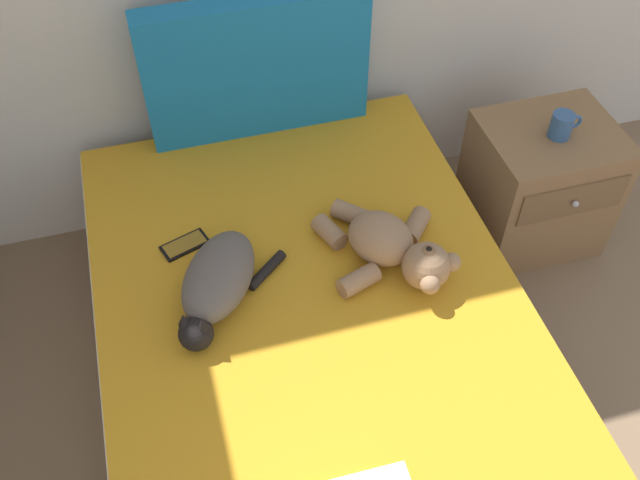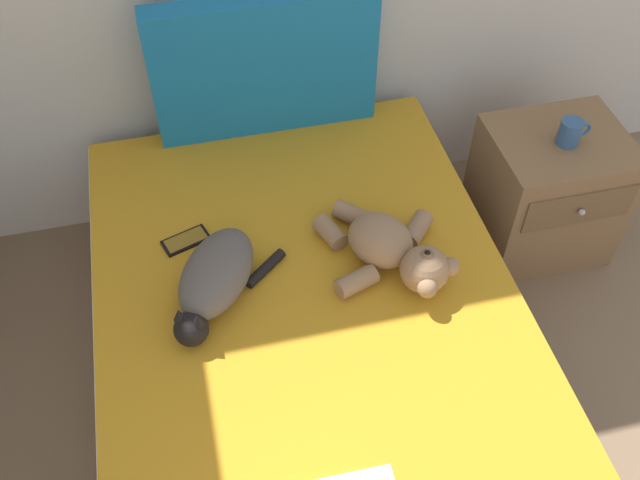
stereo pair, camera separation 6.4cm
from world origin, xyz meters
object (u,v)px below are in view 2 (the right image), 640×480
(bed, at_px, (317,372))
(mug, at_px, (571,132))
(patterned_cushion, at_px, (265,66))
(cat, at_px, (214,279))
(teddy_bear, at_px, (392,250))
(cell_phone, at_px, (186,240))
(nightstand, at_px, (546,192))

(bed, distance_m, mug, 1.22)
(patterned_cushion, relative_size, cat, 1.93)
(patterned_cushion, height_order, teddy_bear, patterned_cushion)
(cell_phone, xyz_separation_m, nightstand, (1.37, 0.14, -0.23))
(teddy_bear, xyz_separation_m, nightstand, (0.76, 0.38, -0.29))
(bed, distance_m, cat, 0.45)
(bed, xyz_separation_m, teddy_bear, (0.28, 0.18, 0.31))
(bed, relative_size, cat, 4.92)
(teddy_bear, bearing_deg, nightstand, 26.58)
(teddy_bear, bearing_deg, cat, 178.94)
(cell_phone, bearing_deg, teddy_bear, -21.50)
(bed, xyz_separation_m, cat, (-0.26, 0.19, 0.32))
(bed, relative_size, nightstand, 3.80)
(patterned_cushion, xyz_separation_m, teddy_bear, (0.24, -0.76, -0.19))
(nightstand, bearing_deg, mug, -80.59)
(cat, xyz_separation_m, mug, (1.30, 0.35, 0.02))
(nightstand, bearing_deg, bed, -151.81)
(cell_phone, bearing_deg, nightstand, 5.86)
(patterned_cushion, bearing_deg, bed, -92.13)
(patterned_cushion, xyz_separation_m, cell_phone, (-0.36, -0.52, -0.25))
(patterned_cushion, height_order, cell_phone, patterned_cushion)
(patterned_cushion, height_order, mug, patterned_cushion)
(patterned_cushion, distance_m, cat, 0.83)
(patterned_cushion, xyz_separation_m, cat, (-0.30, -0.75, -0.18))
(teddy_bear, xyz_separation_m, cell_phone, (-0.61, 0.24, -0.06))
(patterned_cushion, bearing_deg, teddy_bear, -72.17)
(bed, distance_m, teddy_bear, 0.46)
(bed, height_order, nightstand, nightstand)
(bed, relative_size, patterned_cushion, 2.55)
(bed, bearing_deg, nightstand, 28.19)
(teddy_bear, distance_m, mug, 0.84)
(cell_phone, relative_size, mug, 1.36)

